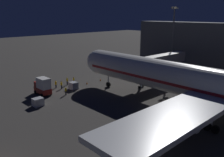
# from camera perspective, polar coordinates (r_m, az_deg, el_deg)

# --- Properties ---
(ground_plane) EXTENTS (320.00, 320.00, 0.00)m
(ground_plane) POSITION_cam_1_polar(r_m,az_deg,el_deg) (47.37, 12.87, -6.23)
(ground_plane) COLOR #383533
(jet_bridge) EXTENTS (19.31, 3.40, 7.20)m
(jet_bridge) POSITION_cam_1_polar(r_m,az_deg,el_deg) (60.16, 10.36, 4.04)
(jet_bridge) COLOR #9E9E99
(jet_bridge) RESTS_ON ground_plane
(apron_floodlight_mast) EXTENTS (2.90, 0.50, 18.87)m
(apron_floodlight_mast) POSITION_cam_1_polar(r_m,az_deg,el_deg) (74.72, 14.19, 9.97)
(apron_floodlight_mast) COLOR #59595E
(apron_floodlight_mast) RESTS_ON ground_plane
(cargo_truck_aft) EXTENTS (2.36, 4.46, 3.72)m
(cargo_truck_aft) POSITION_cam_1_polar(r_m,az_deg,el_deg) (54.04, -16.05, -1.70)
(cargo_truck_aft) COLOR maroon
(cargo_truck_aft) RESTS_ON ground_plane
(baggage_container_near_belt) EXTENTS (1.62, 1.85, 1.63)m
(baggage_container_near_belt) POSITION_cam_1_polar(r_m,az_deg,el_deg) (56.59, -9.10, -1.66)
(baggage_container_near_belt) COLOR #B7BABF
(baggage_container_near_belt) RESTS_ON ground_plane
(baggage_container_mid_row) EXTENTS (1.88, 1.58, 1.53)m
(baggage_container_mid_row) POSITION_cam_1_polar(r_m,az_deg,el_deg) (47.86, -17.08, -5.33)
(baggage_container_mid_row) COLOR #B7BABF
(baggage_container_mid_row) RESTS_ON ground_plane
(ground_crew_near_nose_gear) EXTENTS (0.40, 0.40, 1.78)m
(ground_crew_near_nose_gear) POSITION_cam_1_polar(r_m,az_deg,el_deg) (52.79, -10.86, -2.77)
(ground_crew_near_nose_gear) COLOR black
(ground_crew_near_nose_gear) RESTS_ON ground_plane
(ground_crew_by_belt_loader) EXTENTS (0.40, 0.40, 1.72)m
(ground_crew_by_belt_loader) POSITION_cam_1_polar(r_m,az_deg,el_deg) (60.85, -9.03, -0.35)
(ground_crew_by_belt_loader) COLOR black
(ground_crew_by_belt_loader) RESTS_ON ground_plane
(ground_crew_marshaller_fwd) EXTENTS (0.40, 0.40, 1.85)m
(ground_crew_marshaller_fwd) POSITION_cam_1_polar(r_m,az_deg,el_deg) (57.20, -11.86, -1.40)
(ground_crew_marshaller_fwd) COLOR black
(ground_crew_marshaller_fwd) RESTS_ON ground_plane
(ground_crew_under_port_wing) EXTENTS (0.40, 0.40, 1.77)m
(ground_crew_under_port_wing) POSITION_cam_1_polar(r_m,az_deg,el_deg) (58.21, -13.12, -1.24)
(ground_crew_under_port_wing) COLOR black
(ground_crew_under_port_wing) RESTS_ON ground_plane
(ground_crew_by_tug) EXTENTS (0.40, 0.40, 1.88)m
(ground_crew_by_tug) POSITION_cam_1_polar(r_m,az_deg,el_deg) (60.19, -10.53, -0.49)
(ground_crew_by_tug) COLOR black
(ground_crew_by_tug) RESTS_ON ground_plane
(traffic_cone_nose_port) EXTENTS (0.36, 0.36, 0.55)m
(traffic_cone_nose_port) POSITION_cam_1_polar(r_m,az_deg,el_deg) (62.98, -2.76, -0.28)
(traffic_cone_nose_port) COLOR orange
(traffic_cone_nose_port) RESTS_ON ground_plane
(traffic_cone_nose_starboard) EXTENTS (0.36, 0.36, 0.55)m
(traffic_cone_nose_starboard) POSITION_cam_1_polar(r_m,az_deg,el_deg) (60.33, -5.95, -1.03)
(traffic_cone_nose_starboard) COLOR orange
(traffic_cone_nose_starboard) RESTS_ON ground_plane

